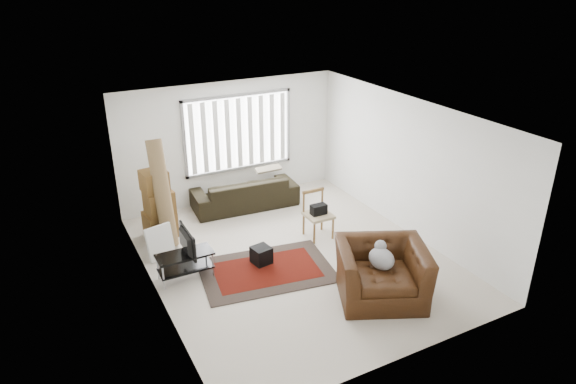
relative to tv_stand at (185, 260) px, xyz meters
name	(u,v)px	position (x,y,z in m)	size (l,w,h in m)	color
room	(283,159)	(1.98, 0.22, 1.42)	(6.00, 6.02, 2.71)	beige
persian_rug	(266,270)	(1.31, -0.45, -0.33)	(2.47, 1.84, 0.02)	black
tv_stand	(185,260)	(0.00, 0.00, 0.00)	(0.95, 0.43, 0.47)	black
tv	(183,242)	(0.00, 0.00, 0.35)	(0.77, 0.10, 0.44)	black
subwoofer	(261,255)	(1.34, -0.18, -0.17)	(0.31, 0.31, 0.31)	black
moving_boxes	(158,206)	(0.02, 1.69, 0.30)	(0.62, 0.57, 1.37)	brown
white_flatpack	(160,242)	(-0.20, 0.86, -0.03)	(0.49, 0.07, 0.63)	silver
rolled_rug	(162,193)	(0.06, 1.42, 0.67)	(0.30, 0.30, 2.02)	brown
sofa	(245,188)	(2.03, 2.17, 0.10)	(2.29, 0.99, 0.88)	black
side_chair	(318,213)	(2.75, 0.23, 0.17)	(0.50, 0.50, 0.93)	#9B8865
armchair	(382,269)	(2.61, -1.98, 0.17)	(1.77, 1.68, 1.03)	#351B0B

